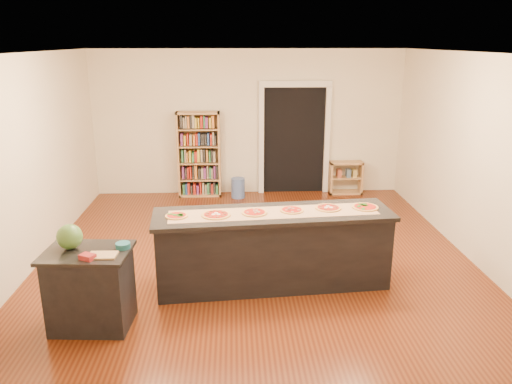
{
  "coord_description": "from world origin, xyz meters",
  "views": [
    {
      "loc": [
        -0.29,
        -6.18,
        2.95
      ],
      "look_at": [
        0.0,
        0.2,
        1.0
      ],
      "focal_mm": 35.0,
      "sensor_mm": 36.0,
      "label": 1
    }
  ],
  "objects_px": {
    "kitchen_island": "(273,249)",
    "low_shelf": "(346,178)",
    "bookshelf": "(199,154)",
    "watermelon": "(70,237)",
    "side_counter": "(91,288)",
    "waste_bin": "(238,188)"
  },
  "relations": [
    {
      "from": "kitchen_island",
      "to": "low_shelf",
      "type": "height_order",
      "value": "kitchen_island"
    },
    {
      "from": "bookshelf",
      "to": "kitchen_island",
      "type": "bearing_deg",
      "value": -73.33
    },
    {
      "from": "watermelon",
      "to": "bookshelf",
      "type": "bearing_deg",
      "value": 77.29
    },
    {
      "from": "kitchen_island",
      "to": "watermelon",
      "type": "height_order",
      "value": "watermelon"
    },
    {
      "from": "side_counter",
      "to": "low_shelf",
      "type": "distance_m",
      "value": 6.0
    },
    {
      "from": "waste_bin",
      "to": "watermelon",
      "type": "bearing_deg",
      "value": -111.96
    },
    {
      "from": "low_shelf",
      "to": "watermelon",
      "type": "distance_m",
      "value": 6.1
    },
    {
      "from": "watermelon",
      "to": "side_counter",
      "type": "bearing_deg",
      "value": -21.41
    },
    {
      "from": "low_shelf",
      "to": "bookshelf",
      "type": "bearing_deg",
      "value": -179.84
    },
    {
      "from": "kitchen_island",
      "to": "low_shelf",
      "type": "xyz_separation_m",
      "value": [
        1.76,
        3.82,
        -0.16
      ]
    },
    {
      "from": "side_counter",
      "to": "low_shelf",
      "type": "bearing_deg",
      "value": 55.17
    },
    {
      "from": "bookshelf",
      "to": "watermelon",
      "type": "xyz_separation_m",
      "value": [
        -1.04,
        -4.6,
        0.17
      ]
    },
    {
      "from": "kitchen_island",
      "to": "side_counter",
      "type": "bearing_deg",
      "value": -161.59
    },
    {
      "from": "kitchen_island",
      "to": "bookshelf",
      "type": "xyz_separation_m",
      "value": [
        -1.14,
        3.81,
        0.34
      ]
    },
    {
      "from": "kitchen_island",
      "to": "bookshelf",
      "type": "bearing_deg",
      "value": 101.74
    },
    {
      "from": "side_counter",
      "to": "waste_bin",
      "type": "relative_size",
      "value": 2.27
    },
    {
      "from": "low_shelf",
      "to": "waste_bin",
      "type": "distance_m",
      "value": 2.16
    },
    {
      "from": "kitchen_island",
      "to": "low_shelf",
      "type": "bearing_deg",
      "value": 60.39
    },
    {
      "from": "side_counter",
      "to": "watermelon",
      "type": "relative_size",
      "value": 3.32
    },
    {
      "from": "kitchen_island",
      "to": "side_counter",
      "type": "relative_size",
      "value": 3.3
    },
    {
      "from": "bookshelf",
      "to": "waste_bin",
      "type": "height_order",
      "value": "bookshelf"
    },
    {
      "from": "side_counter",
      "to": "kitchen_island",
      "type": "bearing_deg",
      "value": 27.23
    }
  ]
}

